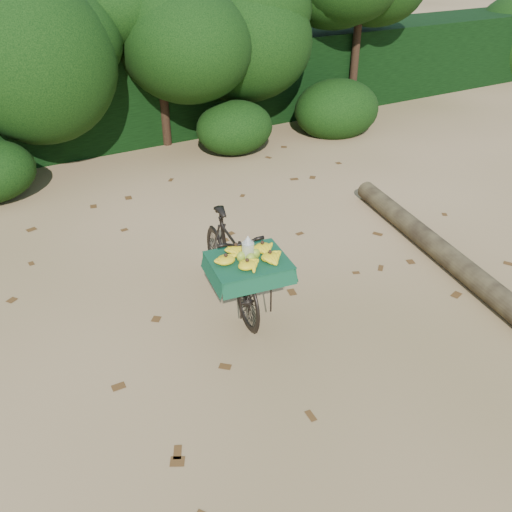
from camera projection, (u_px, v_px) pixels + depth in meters
ground at (289, 273)px, 7.04m from camera, size 80.00×80.00×0.00m
vendor_bicycle at (231, 262)px, 6.20m from camera, size 0.93×1.92×1.11m
fallen_log at (436, 247)px, 7.33m from camera, size 1.07×3.95×0.29m
hedge_backdrop at (125, 94)px, 11.24m from camera, size 26.00×1.80×1.80m
tree_row at (97, 47)px, 9.80m from camera, size 14.50×2.00×4.00m
bush_clumps at (188, 139)px, 10.20m from camera, size 8.80×1.70×0.90m
leaf_litter at (264, 251)px, 7.52m from camera, size 7.00×7.30×0.01m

